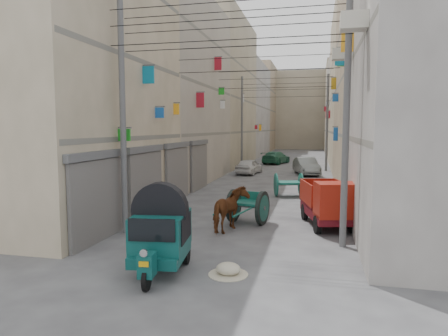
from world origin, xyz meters
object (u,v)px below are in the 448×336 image
(second_cart, at_px, (288,184))
(tonga_cart, at_px, (248,206))
(distant_car_white, at_px, (249,166))
(feed_sack, at_px, (228,269))
(distant_car_grey, at_px, (306,166))
(distant_car_green, at_px, (276,158))
(auto_rickshaw, at_px, (161,232))
(horse, at_px, (230,210))
(mini_truck, at_px, (330,205))

(second_cart, bearing_deg, tonga_cart, -114.60)
(tonga_cart, xyz_separation_m, distant_car_white, (-2.61, 15.99, -0.06))
(feed_sack, xyz_separation_m, distant_car_grey, (1.33, 21.92, 0.50))
(tonga_cart, relative_size, distant_car_green, 0.69)
(auto_rickshaw, xyz_separation_m, feed_sack, (1.71, 0.13, -0.86))
(auto_rickshaw, xyz_separation_m, distant_car_green, (-0.18, 30.96, -0.39))
(feed_sack, distance_m, horse, 4.22)
(horse, height_order, distant_car_white, horse)
(feed_sack, distance_m, distant_car_green, 30.89)
(auto_rickshaw, xyz_separation_m, second_cart, (2.37, 11.90, -0.36))
(mini_truck, height_order, horse, mini_truck)
(auto_rickshaw, distance_m, distant_car_grey, 22.26)
(auto_rickshaw, bearing_deg, second_cart, 71.39)
(mini_truck, bearing_deg, distant_car_white, 95.58)
(auto_rickshaw, relative_size, mini_truck, 0.74)
(mini_truck, distance_m, distant_car_green, 25.99)
(second_cart, height_order, feed_sack, second_cart)
(mini_truck, bearing_deg, second_cart, 92.69)
(auto_rickshaw, relative_size, horse, 1.39)
(horse, bearing_deg, tonga_cart, -95.34)
(auto_rickshaw, xyz_separation_m, distant_car_grey, (3.04, 22.04, -0.35))
(second_cart, xyz_separation_m, distant_car_white, (-3.70, 9.59, -0.05))
(distant_car_grey, bearing_deg, distant_car_green, 95.42)
(feed_sack, xyz_separation_m, distant_car_white, (-3.04, 21.36, 0.45))
(mini_truck, distance_m, feed_sack, 5.87)
(distant_car_grey, bearing_deg, mini_truck, -100.15)
(feed_sack, xyz_separation_m, horse, (-0.83, 4.10, 0.60))
(horse, distance_m, distant_car_green, 26.75)
(distant_car_white, xyz_separation_m, distant_car_green, (1.16, 9.47, 0.02))
(auto_rickshaw, bearing_deg, horse, 70.87)
(horse, height_order, distant_car_grey, horse)
(auto_rickshaw, bearing_deg, feed_sack, -3.13)
(horse, xyz_separation_m, distant_car_grey, (2.16, 17.82, -0.10))
(tonga_cart, relative_size, distant_car_grey, 0.74)
(second_cart, relative_size, distant_car_grey, 0.42)
(distant_car_grey, bearing_deg, distant_car_white, 172.88)
(mini_truck, bearing_deg, horse, -175.20)
(tonga_cart, height_order, distant_car_white, tonga_cart)
(mini_truck, relative_size, distant_car_white, 0.96)
(mini_truck, distance_m, horse, 3.59)
(auto_rickshaw, bearing_deg, tonga_cart, 69.54)
(second_cart, relative_size, distant_car_green, 0.39)
(mini_truck, bearing_deg, auto_rickshaw, -142.25)
(tonga_cart, distance_m, distant_car_white, 16.20)
(auto_rickshaw, distance_m, mini_truck, 6.86)
(auto_rickshaw, bearing_deg, distant_car_grey, 74.80)
(auto_rickshaw, relative_size, distant_car_green, 0.59)
(feed_sack, xyz_separation_m, distant_car_green, (-1.89, 30.83, 0.47))
(auto_rickshaw, height_order, distant_car_green, auto_rickshaw)
(mini_truck, relative_size, feed_sack, 5.48)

